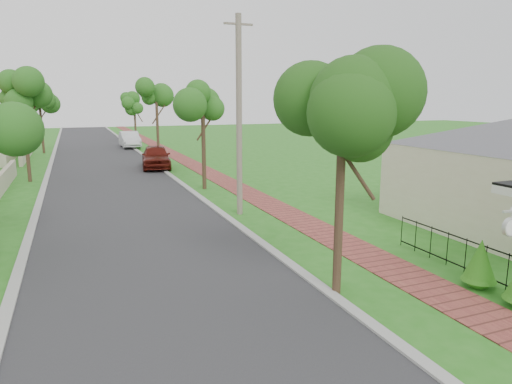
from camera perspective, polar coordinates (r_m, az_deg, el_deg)
ground at (r=10.28m, az=10.26°, el=-16.15°), size 160.00×160.00×0.00m
road at (r=28.14m, az=-17.53°, el=1.18°), size 7.00×120.00×0.02m
kerb_right at (r=28.62m, az=-10.24°, el=1.70°), size 0.30×120.00×0.10m
kerb_left at (r=28.12m, az=-24.95°, el=0.63°), size 0.30×120.00×0.10m
sidewalk at (r=29.25m, az=-5.24°, el=2.03°), size 1.50×120.00×0.03m
picket_fence at (r=13.18m, az=28.94°, el=-8.63°), size 0.03×8.02×1.00m
street_trees at (r=34.57m, az=-18.71°, el=10.48°), size 10.70×37.65×5.89m
parked_car_red at (r=33.09m, az=-12.40°, el=4.33°), size 2.54×4.99×1.63m
parked_car_white at (r=48.39m, az=-15.51°, el=6.32°), size 1.78×4.93×1.62m
near_tree at (r=10.89m, az=10.74°, el=8.07°), size 2.02×2.02×5.19m
utility_pole at (r=18.78m, az=-2.13°, el=9.43°), size 1.20×0.24×8.06m
station_clock at (r=11.79m, az=29.23°, el=-3.70°), size 0.73×0.13×0.62m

